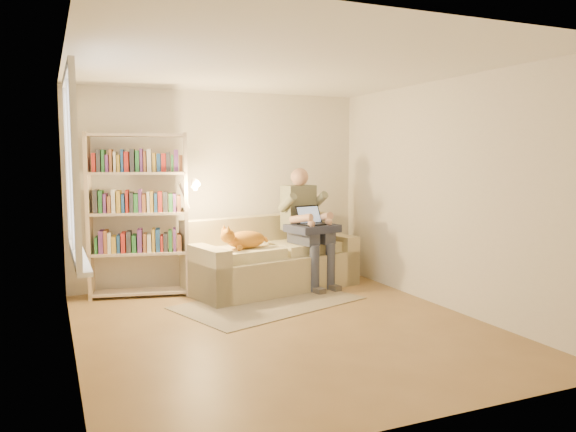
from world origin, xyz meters
name	(u,v)px	position (x,y,z in m)	size (l,w,h in m)	color
floor	(284,327)	(0.00, 0.00, 0.00)	(4.50, 4.50, 0.00)	olive
ceiling	(284,67)	(0.00, 0.00, 2.60)	(4.00, 4.50, 0.02)	white
wall_left	(69,207)	(-2.00, 0.00, 1.30)	(0.02, 4.50, 2.60)	silver
wall_right	(446,195)	(2.00, 0.00, 1.30)	(0.02, 4.50, 2.60)	silver
wall_back	(220,188)	(0.00, 2.25, 1.30)	(4.00, 0.02, 2.60)	silver
wall_front	(424,225)	(0.00, -2.25, 1.30)	(4.00, 0.02, 2.60)	silver
window	(74,197)	(-1.95, 0.20, 1.38)	(0.12, 1.52, 1.69)	white
sofa	(271,263)	(0.50, 1.66, 0.34)	(2.35, 1.42, 0.93)	tan
person	(305,220)	(0.98, 1.59, 0.89)	(0.56, 0.76, 1.58)	slate
cat	(241,240)	(0.01, 1.41, 0.71)	(0.72, 0.37, 0.27)	orange
blanket	(315,228)	(1.05, 1.45, 0.80)	(0.60, 0.49, 0.10)	#242940
laptop	(314,220)	(1.05, 1.46, 0.91)	(0.43, 0.39, 0.31)	black
bookshelf	(139,207)	(-1.14, 1.90, 1.12)	(1.33, 0.63, 2.02)	#C9B498
rug	(269,303)	(0.20, 0.94, 0.01)	(2.09, 1.24, 0.01)	gray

